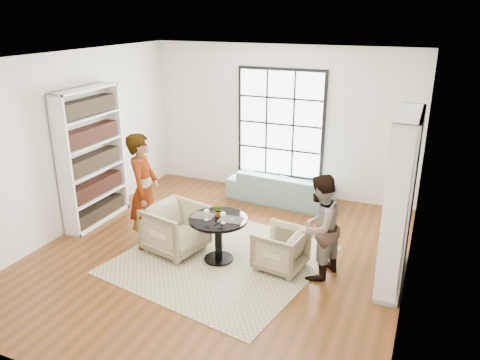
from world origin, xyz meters
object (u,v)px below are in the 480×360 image
at_px(armchair_right, 280,249).
at_px(person_right, 319,227).
at_px(person_left, 144,191).
at_px(flower_centerpiece, 219,210).
at_px(armchair_left, 176,229).
at_px(wine_glass_right, 223,215).
at_px(sofa, 281,187).
at_px(wine_glass_left, 206,212).
at_px(pedestal_table, 218,230).

distance_m(armchair_right, person_right, 0.71).
bearing_deg(person_left, flower_centerpiece, -104.93).
distance_m(armchair_left, armchair_right, 1.68).
distance_m(person_left, person_right, 2.78).
distance_m(wine_glass_right, flower_centerpiece, 0.26).
xyz_separation_m(armchair_right, flower_centerpiece, (-0.96, -0.07, 0.49)).
relative_size(sofa, armchair_right, 3.00).
relative_size(armchair_right, person_right, 0.45).
distance_m(armchair_right, flower_centerpiece, 1.08).
distance_m(armchair_left, flower_centerpiece, 0.83).
height_order(person_left, flower_centerpiece, person_left).
xyz_separation_m(person_right, wine_glass_right, (-1.34, -0.27, 0.07)).
xyz_separation_m(person_right, wine_glass_left, (-1.61, -0.26, 0.06)).
height_order(armchair_right, person_left, person_left).
xyz_separation_m(person_left, wine_glass_right, (1.43, -0.14, -0.10)).
height_order(sofa, person_right, person_right).
distance_m(armchair_left, person_left, 0.78).
height_order(armchair_left, wine_glass_left, wine_glass_left).
bearing_deg(pedestal_table, person_left, 179.22).
xyz_separation_m(armchair_left, flower_centerpiece, (0.72, 0.06, 0.42)).
xyz_separation_m(pedestal_table, armchair_right, (0.93, 0.15, -0.20)).
height_order(person_right, wine_glass_right, person_right).
height_order(pedestal_table, armchair_right, pedestal_table).
xyz_separation_m(pedestal_table, armchair_left, (-0.74, 0.02, -0.13)).
bearing_deg(wine_glass_right, armchair_right, 18.93).
bearing_deg(wine_glass_right, pedestal_table, 138.20).
bearing_deg(armchair_left, armchair_right, -72.06).
bearing_deg(sofa, armchair_left, 76.29).
bearing_deg(flower_centerpiece, person_right, 2.67).
height_order(pedestal_table, armchair_left, armchair_left).
height_order(sofa, wine_glass_left, wine_glass_left).
distance_m(pedestal_table, flower_centerpiece, 0.30).
relative_size(pedestal_table, person_left, 0.47).
xyz_separation_m(sofa, wine_glass_left, (-0.26, -2.73, 0.53)).
bearing_deg(pedestal_table, wine_glass_left, -138.34).
bearing_deg(sofa, pedestal_table, 91.99).
distance_m(armchair_left, wine_glass_left, 0.77).
bearing_deg(armchair_left, wine_glass_left, -88.92).
bearing_deg(pedestal_table, flower_centerpiece, 106.94).
bearing_deg(armchair_right, wine_glass_right, -62.60).
bearing_deg(flower_centerpiece, person_left, -177.31).
distance_m(armchair_left, wine_glass_right, 1.00).
bearing_deg(person_left, sofa, -46.35).
bearing_deg(person_right, pedestal_table, -66.70).
distance_m(wine_glass_left, flower_centerpiece, 0.22).
height_order(armchair_right, wine_glass_right, wine_glass_right).
xyz_separation_m(wine_glass_left, flower_centerpiece, (0.11, 0.19, -0.03)).
relative_size(person_left, person_right, 1.22).
xyz_separation_m(pedestal_table, wine_glass_left, (-0.13, -0.12, 0.32)).
bearing_deg(pedestal_table, armchair_left, 178.64).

